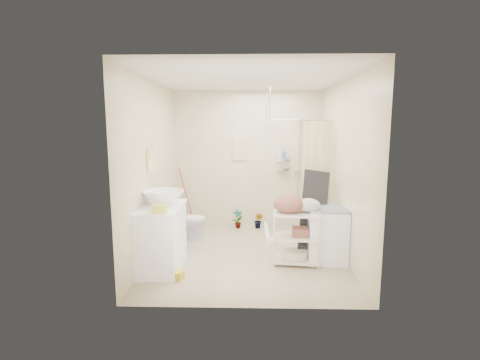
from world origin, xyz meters
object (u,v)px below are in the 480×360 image
at_px(toilet, 187,220).
at_px(washing_machine, 326,234).
at_px(vanity, 162,237).
at_px(laundry_rack, 296,233).

distance_m(toilet, washing_machine, 2.37).
height_order(vanity, laundry_rack, laundry_rack).
xyz_separation_m(toilet, washing_machine, (2.18, -0.94, 0.06)).
height_order(toilet, laundry_rack, laundry_rack).
bearing_deg(vanity, laundry_rack, 5.36).
height_order(vanity, washing_machine, vanity).
bearing_deg(toilet, laundry_rack, -119.43).
height_order(vanity, toilet, vanity).
distance_m(toilet, laundry_rack, 2.03).
relative_size(vanity, washing_machine, 1.25).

